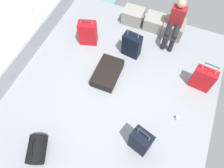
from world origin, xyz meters
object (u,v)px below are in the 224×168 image
Objects in this scene: suitcase_1 at (132,45)px; suitcase_2 at (107,73)px; duffel_bag at (37,149)px; paper_cup at (178,118)px; suitcase_0 at (141,141)px; suitcase_4 at (88,33)px; cargo_crate_2 at (173,28)px; cargo_crate_0 at (133,16)px; passenger_seated at (175,22)px; suitcase_3 at (203,79)px; cargo_crate_1 at (154,22)px.

suitcase_2 is (-0.27, -0.81, -0.20)m from suitcase_1.
paper_cup is at bearing 36.04° from duffel_bag.
paper_cup is at bearing -13.70° from suitcase_2.
suitcase_0 is 1.16× the size of suitcase_4.
suitcase_2 is 1.40× the size of duffel_bag.
cargo_crate_2 is 2.36m from paper_cup.
passenger_seated is at bearing -10.98° from cargo_crate_0.
suitcase_3 reaches higher than cargo_crate_0.
duffel_bag is (-1.72, -0.83, -0.16)m from suitcase_0.
suitcase_0 is 2.25m from suitcase_1.
suitcase_4 is (-1.87, -0.88, -0.27)m from passenger_seated.
suitcase_1 is (-0.76, -0.83, -0.28)m from passenger_seated.
suitcase_2 is at bearing 133.57° from suitcase_0.
suitcase_0 is 2.85m from suitcase_4.
paper_cup is (2.27, 1.65, -0.12)m from duffel_bag.
paper_cup is (1.74, -0.42, -0.06)m from suitcase_2.
suitcase_0 is at bearing -78.04° from cargo_crate_1.
suitcase_2 is 1.79m from paper_cup.
suitcase_3 is at bearing 65.88° from suitcase_0.
suitcase_1 is 0.91× the size of suitcase_2.
passenger_seated is at bearing -25.37° from cargo_crate_1.
suitcase_1 is 0.87m from suitcase_2.
cargo_crate_2 is 0.42m from passenger_seated.
suitcase_1 is at bearing -72.52° from cargo_crate_0.
suitcase_1 is (0.33, -1.04, 0.11)m from cargo_crate_0.
cargo_crate_1 is at bearing 76.71° from suitcase_1.
suitcase_2 is 2.14m from duffel_bag.
suitcase_2 is 1.15m from suitcase_4.
paper_cup is at bearing -72.55° from cargo_crate_2.
suitcase_2 reaches higher than paper_cup.
cargo_crate_1 is 1.99m from suitcase_3.
cargo_crate_0 is 1.85m from suitcase_2.
suitcase_2 is at bearing -105.68° from cargo_crate_1.
suitcase_1 is at bearing 71.23° from suitcase_2.
duffel_bag is 5.90× the size of paper_cup.
paper_cup is (1.47, -1.23, -0.26)m from suitcase_1.
suitcase_3 is 8.05× the size of paper_cup.
suitcase_1 is 0.94× the size of suitcase_3.
cargo_crate_0 is 0.94× the size of duffel_bag.
cargo_crate_0 is at bearing 107.48° from suitcase_1.
paper_cup is (0.55, 0.82, -0.28)m from suitcase_0.
cargo_crate_0 is 2.89m from paper_cup.
duffel_bag reaches higher than cargo_crate_1.
cargo_crate_0 is at bearing 111.87° from suitcase_0.
passenger_seated is 1.47× the size of suitcase_1.
cargo_crate_2 is 0.71× the size of suitcase_1.
suitcase_4 is at bearing 155.37° from paper_cup.
cargo_crate_1 is 0.47× the size of passenger_seated.
passenger_seated is at bearing 67.12° from duffel_bag.
passenger_seated is 1.53× the size of suitcase_4.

